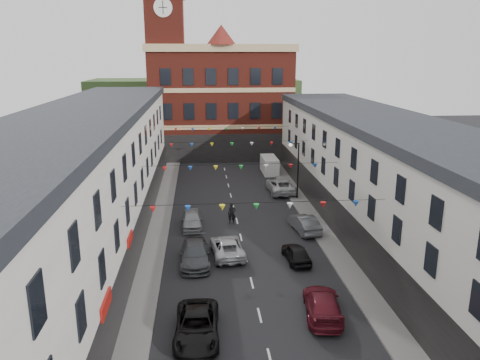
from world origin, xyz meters
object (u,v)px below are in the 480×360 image
object	(u,v)px
car_right_d	(296,253)
pedestrian	(232,214)
car_left_e	(192,219)
car_right_c	(323,304)
car_right_f	(280,186)
car_right_e	(304,223)
car_left_c	(197,326)
moving_car	(227,247)
white_van	(269,165)
street_lamp	(296,163)
car_left_d	(195,254)

from	to	relation	value
car_right_d	pedestrian	size ratio (longest dim) A/B	1.94
car_left_e	car_right_c	size ratio (longest dim) A/B	0.88
car_right_f	pedestrian	bearing A→B (deg)	55.75
car_right_e	car_left_c	bearing A→B (deg)	50.44
moving_car	white_van	xyz separation A→B (m)	(6.94, 24.97, 0.35)
street_lamp	pedestrian	bearing A→B (deg)	-136.51
car_left_e	car_right_f	distance (m)	13.78
car_left_e	pedestrian	size ratio (longest dim) A/B	2.25
car_left_c	car_right_d	distance (m)	11.48
white_van	street_lamp	bearing A→B (deg)	-85.95
car_right_c	pedestrian	bearing A→B (deg)	-67.28
pedestrian	car_right_c	bearing A→B (deg)	-69.65
car_right_c	car_right_d	xyz separation A→B (m)	(0.00, 7.37, -0.08)
car_left_c	white_van	bearing A→B (deg)	77.24
moving_car	car_right_e	bearing A→B (deg)	-152.29
street_lamp	car_left_d	distance (m)	18.18
car_left_d	car_right_d	bearing A→B (deg)	-3.21
car_right_e	car_right_c	bearing A→B (deg)	73.83
car_left_d	car_left_e	bearing A→B (deg)	91.57
car_left_e	white_van	bearing A→B (deg)	61.17
car_left_d	white_van	bearing A→B (deg)	69.65
car_left_d	car_right_f	xyz separation A→B (m)	(9.24, 17.34, 0.04)
car_left_d	moving_car	bearing A→B (deg)	26.13
car_left_c	car_right_c	bearing A→B (deg)	14.14
white_van	car_right_c	bearing A→B (deg)	-94.04
pedestrian	street_lamp	bearing A→B (deg)	49.13
car_right_c	pedestrian	world-z (taller)	pedestrian
street_lamp	car_right_c	xyz separation A→B (m)	(-2.95, -22.33, -3.19)
car_right_d	moving_car	distance (m)	5.18
car_right_c	moving_car	bearing A→B (deg)	-52.95
car_left_d	car_right_d	world-z (taller)	car_left_d
car_right_c	white_van	size ratio (longest dim) A/B	1.06
car_left_d	car_left_e	size ratio (longest dim) A/B	1.18
car_right_c	pedestrian	size ratio (longest dim) A/B	2.55
car_right_f	white_van	bearing A→B (deg)	-92.27
car_left_e	moving_car	bearing A→B (deg)	-68.14
car_left_c	moving_car	bearing A→B (deg)	79.63
car_right_d	pedestrian	xyz separation A→B (m)	(-4.11, 8.27, 0.33)
car_left_e	white_van	distance (m)	21.12
street_lamp	car_left_e	bearing A→B (deg)	-145.56
car_right_c	car_right_f	size ratio (longest dim) A/B	0.87
car_right_d	car_left_e	bearing A→B (deg)	-49.88
car_right_d	car_right_e	distance (m)	6.17
car_left_e	car_right_e	bearing A→B (deg)	-12.57
car_left_c	car_right_e	bearing A→B (deg)	60.23
car_right_d	car_left_c	bearing A→B (deg)	46.55
car_right_d	white_van	distance (m)	26.58
car_right_d	car_right_e	bearing A→B (deg)	-112.54
car_left_e	car_right_d	distance (m)	10.85
car_right_d	moving_car	xyz separation A→B (m)	(-4.94, 1.53, 0.04)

